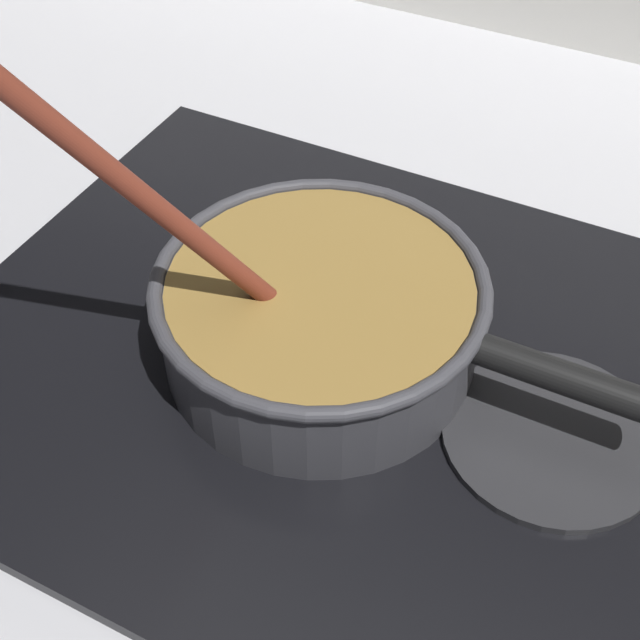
# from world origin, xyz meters

# --- Properties ---
(ground) EXTENTS (2.40, 1.60, 0.04)m
(ground) POSITION_xyz_m (0.00, 0.00, -0.02)
(ground) COLOR #B7B7BC
(hob_plate) EXTENTS (0.56, 0.48, 0.01)m
(hob_plate) POSITION_xyz_m (-0.01, 0.22, 0.01)
(hob_plate) COLOR black
(hob_plate) RESTS_ON ground
(burner_ring) EXTENTS (0.18, 0.18, 0.01)m
(burner_ring) POSITION_xyz_m (-0.01, 0.22, 0.02)
(burner_ring) COLOR #592D0C
(burner_ring) RESTS_ON hob_plate
(spare_burner) EXTENTS (0.15, 0.15, 0.01)m
(spare_burner) POSITION_xyz_m (0.16, 0.22, 0.01)
(spare_burner) COLOR #262628
(spare_burner) RESTS_ON hob_plate
(cooking_pan) EXTENTS (0.38, 0.27, 0.30)m
(cooking_pan) POSITION_xyz_m (-0.01, 0.22, 0.05)
(cooking_pan) COLOR #38383D
(cooking_pan) RESTS_ON hob_plate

